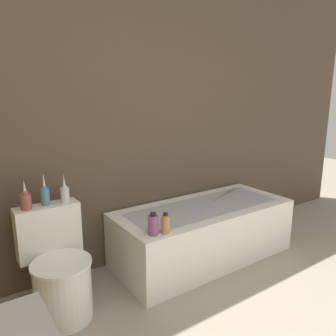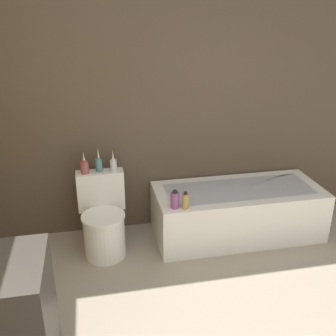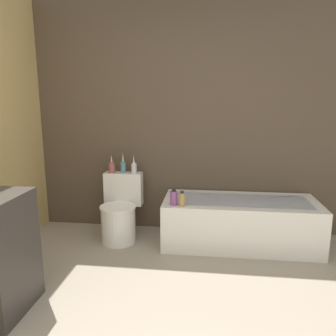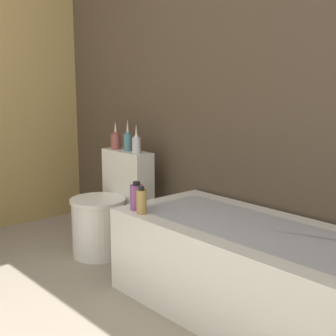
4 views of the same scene
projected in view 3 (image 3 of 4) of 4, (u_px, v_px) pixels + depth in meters
wall_back_tiled at (173, 118)px, 3.68m from camera, size 6.40×0.06×2.60m
bathtub at (240, 222)px, 3.43m from camera, size 1.58×0.68×0.48m
toilet at (120, 213)px, 3.54m from camera, size 0.42×0.52×0.70m
vase_gold at (112, 167)px, 3.63m from camera, size 0.07×0.07×0.20m
vase_silver at (123, 166)px, 3.62m from camera, size 0.06×0.06×0.22m
vase_bronze at (134, 167)px, 3.59m from camera, size 0.06×0.06×0.20m
shampoo_bottle_tall at (174, 198)px, 3.21m from camera, size 0.07×0.07×0.16m
shampoo_bottle_short at (182, 199)px, 3.18m from camera, size 0.06×0.06×0.15m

